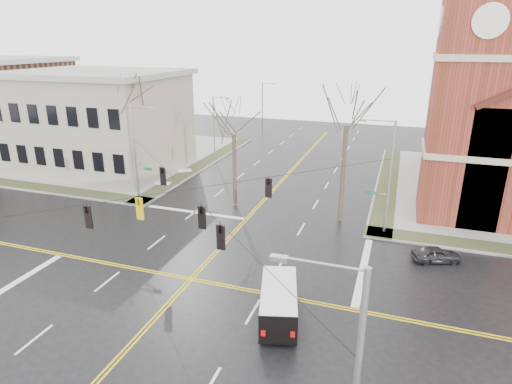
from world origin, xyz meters
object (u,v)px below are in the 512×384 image
(signal_pole_ne, at_px, (388,174))
(signal_pole_nw, at_px, (136,151))
(streetlight_north_a, at_px, (215,125))
(cargo_van, at_px, (279,299))
(streetlight_north_b, at_px, (263,104))
(parked_car_a, at_px, (436,254))
(tree_nw_far, at_px, (128,103))
(tree_nw_near, at_px, (234,130))
(tree_ne, at_px, (347,119))

(signal_pole_ne, relative_size, signal_pole_nw, 1.00)
(streetlight_north_a, relative_size, cargo_van, 1.49)
(streetlight_north_b, xyz_separation_m, parked_car_a, (25.84, -40.27, -3.91))
(signal_pole_nw, bearing_deg, streetlight_north_a, 87.68)
(parked_car_a, bearing_deg, tree_nw_far, 57.34)
(signal_pole_nw, bearing_deg, cargo_van, -37.09)
(signal_pole_nw, relative_size, streetlight_north_a, 1.12)
(cargo_van, xyz_separation_m, parked_car_a, (8.69, 9.71, -0.58))
(streetlight_north_b, height_order, tree_nw_near, tree_nw_near)
(parked_car_a, height_order, tree_nw_near, tree_nw_near)
(streetlight_north_b, xyz_separation_m, cargo_van, (17.16, -49.98, -3.33))
(signal_pole_nw, distance_m, tree_nw_near, 9.58)
(streetlight_north_b, relative_size, parked_car_a, 2.44)
(parked_car_a, xyz_separation_m, tree_nw_near, (-17.41, 5.74, 6.63))
(streetlight_north_a, distance_m, cargo_van, 34.70)
(signal_pole_nw, relative_size, parked_car_a, 2.74)
(tree_nw_far, bearing_deg, signal_pole_nw, -49.04)
(cargo_van, bearing_deg, signal_pole_ne, 55.06)
(cargo_van, bearing_deg, streetlight_north_a, 104.52)
(streetlight_north_b, bearing_deg, tree_nw_far, -94.73)
(cargo_van, relative_size, tree_nw_far, 0.43)
(streetlight_north_b, relative_size, tree_nw_far, 0.64)
(streetlight_north_a, height_order, tree_ne, tree_ne)
(tree_nw_near, bearing_deg, signal_pole_ne, -8.30)
(tree_nw_near, bearing_deg, signal_pole_nw, -167.74)
(signal_pole_nw, bearing_deg, streetlight_north_b, 88.95)
(parked_car_a, relative_size, tree_ne, 0.27)
(streetlight_north_a, relative_size, streetlight_north_b, 1.00)
(signal_pole_nw, height_order, tree_nw_near, tree_nw_near)
(streetlight_north_b, height_order, cargo_van, streetlight_north_b)
(streetlight_north_a, distance_m, parked_car_a, 33.07)
(streetlight_north_b, height_order, parked_car_a, streetlight_north_b)
(signal_pole_nw, relative_size, streetlight_north_b, 1.12)
(signal_pole_ne, bearing_deg, streetlight_north_a, 143.10)
(signal_pole_nw, distance_m, tree_nw_far, 5.22)
(streetlight_north_b, xyz_separation_m, tree_nw_far, (-2.82, -34.03, 4.55))
(signal_pole_nw, xyz_separation_m, streetlight_north_b, (0.67, 36.50, -0.48))
(signal_pole_ne, relative_size, streetlight_north_b, 1.12)
(cargo_van, distance_m, tree_nw_far, 26.75)
(tree_nw_near, bearing_deg, tree_nw_far, 177.47)
(signal_pole_nw, bearing_deg, tree_nw_near, 12.26)
(streetlight_north_b, xyz_separation_m, tree_nw_near, (8.43, -34.52, 2.72))
(tree_nw_far, height_order, tree_nw_near, tree_nw_far)
(cargo_van, bearing_deg, tree_nw_far, 126.12)
(streetlight_north_a, xyz_separation_m, tree_nw_near, (8.43, -14.52, 2.72))
(signal_pole_ne, relative_size, cargo_van, 1.67)
(signal_pole_ne, bearing_deg, tree_nw_far, 174.30)
(streetlight_north_b, bearing_deg, parked_car_a, -57.31)
(streetlight_north_b, height_order, tree_ne, tree_ne)
(streetlight_north_a, bearing_deg, parked_car_a, -38.11)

